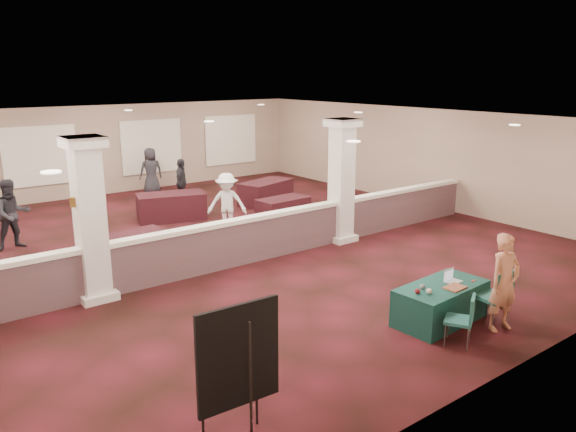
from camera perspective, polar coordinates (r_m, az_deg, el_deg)
ground at (r=14.45m, az=-7.61°, el=-3.18°), size 16.00×16.00×0.00m
wall_back at (r=21.29m, az=-18.66°, el=6.30°), size 16.00×0.04×3.20m
wall_front at (r=8.33m, az=20.86°, el=-5.80°), size 16.00×0.04×3.20m
wall_right at (r=19.23m, az=13.43°, el=5.86°), size 0.04×16.00×3.20m
ceiling at (r=13.82m, az=-8.05°, el=9.56°), size 16.00×16.00×0.02m
partition_wall at (r=13.05m, az=-4.39°, el=-2.42°), size 15.60×0.28×1.10m
column_left at (r=11.33m, az=-19.48°, el=-0.24°), size 0.72×0.72×3.20m
column_right at (r=14.60m, az=5.45°, el=3.70°), size 0.72×0.72×3.20m
sconce_left at (r=11.17m, az=-21.00°, el=1.34°), size 0.12×0.12×0.18m
sconce_right at (r=11.33m, az=-18.30°, el=1.75°), size 0.12×0.12×0.18m
near_table at (r=10.50m, az=15.24°, el=-8.53°), size 1.82×0.99×0.68m
conf_chair_main at (r=10.53m, az=20.45°, el=-7.33°), size 0.54×0.55×1.02m
conf_chair_side at (r=9.66m, az=17.47°, el=-9.68°), size 0.59×0.59×0.86m
easel_board at (r=6.70m, az=-5.07°, el=-14.14°), size 1.07×0.55×1.81m
woman at (r=10.33m, az=21.10°, el=-6.31°), size 0.68×0.52×1.72m
far_table_front_center at (r=13.79m, az=-15.50°, el=-3.03°), size 1.69×0.98×0.65m
far_table_front_right at (r=16.99m, az=-0.50°, el=0.77°), size 1.66×0.92×0.65m
far_table_back_center at (r=17.28m, az=-11.78°, el=0.95°), size 2.18×1.52×0.80m
far_table_back_right at (r=18.99m, az=-2.27°, el=2.42°), size 2.10×1.45×0.77m
attendee_a at (r=15.63m, az=-26.20°, el=0.16°), size 0.89×0.54×1.77m
attendee_b at (r=15.55m, az=-6.23°, el=1.32°), size 1.15×1.04×1.67m
attendee_c at (r=18.91m, az=-10.78°, el=3.36°), size 0.93×0.99×1.58m
attendee_d at (r=20.98m, az=-13.76°, el=4.45°), size 0.89×0.56×1.69m
laptop_base at (r=10.57m, az=16.43°, el=-6.42°), size 0.32×0.23×0.02m
laptop_screen at (r=10.59m, az=15.98°, el=-5.72°), size 0.31×0.03×0.20m
screen_glow at (r=10.59m, az=16.01°, el=-5.80°), size 0.28×0.02×0.18m
knitting at (r=10.29m, az=16.59°, el=-6.98°), size 0.39×0.30×0.03m
yarn_cream at (r=9.91m, az=14.16°, el=-7.42°), size 0.10×0.10×0.10m
yarn_red at (r=9.88m, az=13.02°, el=-7.45°), size 0.09×0.09×0.09m
yarn_grey at (r=10.09m, az=13.51°, el=-6.99°), size 0.10×0.10×0.10m
scissors at (r=10.73m, az=18.34°, el=-6.27°), size 0.11×0.03×0.01m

